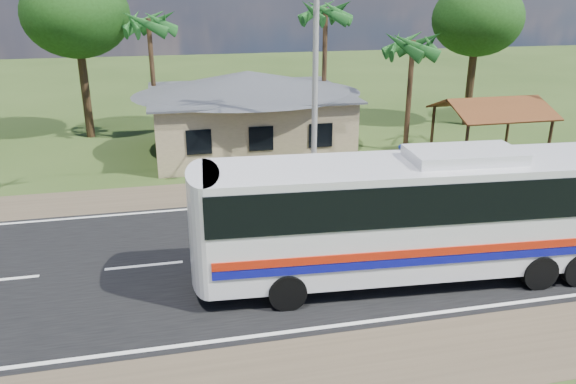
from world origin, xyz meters
The scene contains 14 objects.
ground centered at (0.00, 0.00, 0.00)m, with size 120.00×120.00×0.00m, color #2B4017.
road centered at (0.00, 0.00, 0.01)m, with size 120.00×16.00×0.03m.
house centered at (1.00, 13.00, 2.64)m, with size 12.40×10.00×5.00m.
waiting_shed centered at (13.00, 8.50, 2.73)m, with size 5.20×4.48×3.35m.
concrete_barrier centered at (12.00, 5.60, 0.45)m, with size 7.00×0.30×0.90m, color #9E9E99.
utility_poles centered at (2.67, 6.49, 5.77)m, with size 32.80×2.22×11.00m.
palm_near centered at (9.50, 11.00, 5.71)m, with size 2.80×2.80×6.70m.
palm_mid centered at (6.00, 15.50, 7.16)m, with size 2.80×2.80×8.20m.
palm_far centered at (-4.00, 16.00, 6.68)m, with size 2.80×2.80×7.70m.
tree_behind_house centered at (-8.00, 18.00, 7.12)m, with size 6.00×6.00×9.61m.
tree_behind_shed centered at (16.00, 16.00, 6.68)m, with size 5.60×5.60×9.02m.
coach_bus centered at (4.05, -2.55, 2.36)m, with size 13.47×3.69×4.13m.
motorcycle centered at (6.43, 7.36, 0.40)m, with size 0.54×1.54×0.81m, color black.
person centered at (7.12, 6.29, 0.89)m, with size 0.65×0.43×1.78m, color navy.
Camera 1 is at (-3.41, -17.13, 8.72)m, focal length 35.00 mm.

